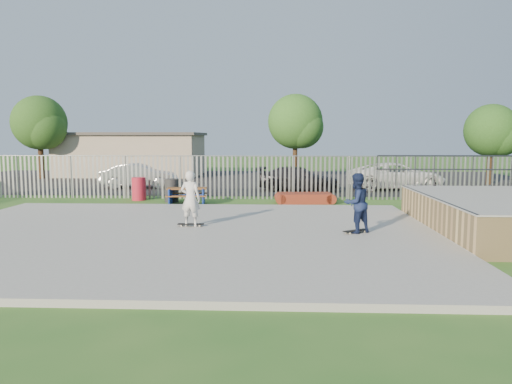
{
  "coord_description": "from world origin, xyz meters",
  "views": [
    {
      "loc": [
        2.95,
        -13.96,
        2.86
      ],
      "look_at": [
        2.23,
        2.0,
        1.1
      ],
      "focal_mm": 35.0,
      "sensor_mm": 36.0,
      "label": 1
    }
  ],
  "objects_px": {
    "picnic_table": "(187,196)",
    "car_white": "(396,176)",
    "skater_navy": "(356,203)",
    "car_silver": "(140,176)",
    "tree_right": "(491,131)",
    "car_dark": "(299,179)",
    "tree_left": "(39,123)",
    "funbox": "(305,198)",
    "trash_bin_red": "(139,189)",
    "tree_mid": "(295,122)",
    "trash_bin_grey": "(172,190)",
    "skater_white": "(190,199)"
  },
  "relations": [
    {
      "from": "trash_bin_grey",
      "to": "tree_right",
      "type": "relative_size",
      "value": 0.21
    },
    {
      "from": "car_dark",
      "to": "tree_left",
      "type": "height_order",
      "value": "tree_left"
    },
    {
      "from": "car_silver",
      "to": "trash_bin_red",
      "type": "bearing_deg",
      "value": -169.89
    },
    {
      "from": "funbox",
      "to": "car_silver",
      "type": "relative_size",
      "value": 0.53
    },
    {
      "from": "picnic_table",
      "to": "tree_left",
      "type": "relative_size",
      "value": 0.32
    },
    {
      "from": "funbox",
      "to": "skater_white",
      "type": "xyz_separation_m",
      "value": [
        -3.83,
        -6.7,
        0.79
      ]
    },
    {
      "from": "picnic_table",
      "to": "car_white",
      "type": "distance_m",
      "value": 12.18
    },
    {
      "from": "car_silver",
      "to": "skater_white",
      "type": "bearing_deg",
      "value": -163.06
    },
    {
      "from": "trash_bin_red",
      "to": "car_silver",
      "type": "distance_m",
      "value": 5.39
    },
    {
      "from": "funbox",
      "to": "car_white",
      "type": "bearing_deg",
      "value": 44.25
    },
    {
      "from": "car_white",
      "to": "tree_mid",
      "type": "relative_size",
      "value": 0.9
    },
    {
      "from": "trash_bin_red",
      "to": "trash_bin_grey",
      "type": "xyz_separation_m",
      "value": [
        1.62,
        -0.54,
        -0.01
      ]
    },
    {
      "from": "car_white",
      "to": "tree_mid",
      "type": "bearing_deg",
      "value": 28.73
    },
    {
      "from": "picnic_table",
      "to": "skater_white",
      "type": "bearing_deg",
      "value": -84.49
    },
    {
      "from": "funbox",
      "to": "car_silver",
      "type": "height_order",
      "value": "car_silver"
    },
    {
      "from": "trash_bin_red",
      "to": "car_dark",
      "type": "xyz_separation_m",
      "value": [
        7.43,
        4.22,
        0.14
      ]
    },
    {
      "from": "picnic_table",
      "to": "car_silver",
      "type": "bearing_deg",
      "value": 114.9
    },
    {
      "from": "car_white",
      "to": "skater_navy",
      "type": "bearing_deg",
      "value": 155.39
    },
    {
      "from": "car_dark",
      "to": "trash_bin_red",
      "type": "bearing_deg",
      "value": 128.75
    },
    {
      "from": "tree_right",
      "to": "skater_navy",
      "type": "bearing_deg",
      "value": -122.45
    },
    {
      "from": "funbox",
      "to": "picnic_table",
      "type": "bearing_deg",
      "value": -176.79
    },
    {
      "from": "car_dark",
      "to": "tree_left",
      "type": "relative_size",
      "value": 0.77
    },
    {
      "from": "car_silver",
      "to": "picnic_table",
      "type": "bearing_deg",
      "value": -154.3
    },
    {
      "from": "trash_bin_red",
      "to": "tree_mid",
      "type": "distance_m",
      "value": 14.96
    },
    {
      "from": "trash_bin_grey",
      "to": "car_silver",
      "type": "relative_size",
      "value": 0.25
    },
    {
      "from": "picnic_table",
      "to": "skater_navy",
      "type": "bearing_deg",
      "value": -54.56
    },
    {
      "from": "funbox",
      "to": "car_dark",
      "type": "distance_m",
      "value": 4.9
    },
    {
      "from": "trash_bin_grey",
      "to": "car_silver",
      "type": "xyz_separation_m",
      "value": [
        -3.04,
        5.74,
        0.2
      ]
    },
    {
      "from": "funbox",
      "to": "tree_right",
      "type": "relative_size",
      "value": 0.46
    },
    {
      "from": "picnic_table",
      "to": "car_silver",
      "type": "height_order",
      "value": "car_silver"
    },
    {
      "from": "trash_bin_red",
      "to": "skater_navy",
      "type": "xyz_separation_m",
      "value": [
        8.56,
        -8.2,
        0.48
      ]
    },
    {
      "from": "car_silver",
      "to": "tree_mid",
      "type": "distance_m",
      "value": 11.96
    },
    {
      "from": "tree_mid",
      "to": "skater_navy",
      "type": "height_order",
      "value": "tree_mid"
    },
    {
      "from": "trash_bin_grey",
      "to": "tree_right",
      "type": "distance_m",
      "value": 19.74
    },
    {
      "from": "tree_mid",
      "to": "tree_right",
      "type": "distance_m",
      "value": 12.31
    },
    {
      "from": "car_dark",
      "to": "tree_right",
      "type": "height_order",
      "value": "tree_right"
    },
    {
      "from": "car_silver",
      "to": "skater_navy",
      "type": "distance_m",
      "value": 16.71
    },
    {
      "from": "picnic_table",
      "to": "funbox",
      "type": "relative_size",
      "value": 0.82
    },
    {
      "from": "picnic_table",
      "to": "tree_right",
      "type": "xyz_separation_m",
      "value": [
        16.61,
        9.57,
        2.89
      ]
    },
    {
      "from": "trash_bin_grey",
      "to": "car_dark",
      "type": "relative_size",
      "value": 0.23
    },
    {
      "from": "trash_bin_red",
      "to": "car_white",
      "type": "distance_m",
      "value": 13.79
    },
    {
      "from": "funbox",
      "to": "tree_right",
      "type": "xyz_separation_m",
      "value": [
        11.54,
        8.97,
        3.03
      ]
    },
    {
      "from": "funbox",
      "to": "trash_bin_grey",
      "type": "xyz_separation_m",
      "value": [
        -5.89,
        0.12,
        0.3
      ]
    },
    {
      "from": "tree_right",
      "to": "skater_white",
      "type": "xyz_separation_m",
      "value": [
        -15.37,
        -15.66,
        -2.25
      ]
    },
    {
      "from": "trash_bin_grey",
      "to": "tree_right",
      "type": "bearing_deg",
      "value": 26.91
    },
    {
      "from": "picnic_table",
      "to": "car_white",
      "type": "height_order",
      "value": "car_white"
    },
    {
      "from": "car_white",
      "to": "tree_mid",
      "type": "distance_m",
      "value": 9.58
    },
    {
      "from": "car_white",
      "to": "picnic_table",
      "type": "bearing_deg",
      "value": 114.79
    },
    {
      "from": "picnic_table",
      "to": "car_silver",
      "type": "relative_size",
      "value": 0.44
    },
    {
      "from": "car_dark",
      "to": "skater_navy",
      "type": "height_order",
      "value": "skater_navy"
    }
  ]
}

